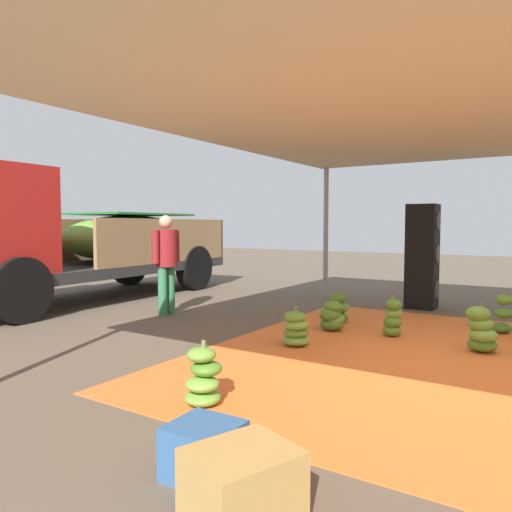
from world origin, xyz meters
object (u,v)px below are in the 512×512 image
object	(u,v)px
cargo_truck_main	(75,240)
worker_0	(166,257)
banana_bunch_0	(203,378)
banana_bunch_8	(393,319)
crate_1	(204,451)
banana_bunch_9	(481,331)
speaker_stack	(422,256)
banana_bunch_2	(296,330)
banana_bunch_5	(338,309)
banana_bunch_11	(503,315)
crate_0	(242,487)
banana_bunch_1	(332,316)

from	to	relation	value
cargo_truck_main	worker_0	xyz separation A→B (m)	(-0.09, -2.45, -0.23)
banana_bunch_0	banana_bunch_8	xyz separation A→B (m)	(3.23, -0.58, 0.01)
cargo_truck_main	crate_1	distance (m)	7.32
banana_bunch_9	worker_0	distance (m)	4.76
cargo_truck_main	speaker_stack	distance (m)	6.48
banana_bunch_2	banana_bunch_5	xyz separation A→B (m)	(1.60, 0.12, 0.01)
banana_bunch_0	banana_bunch_8	size ratio (longest dim) A/B	0.98
banana_bunch_5	banana_bunch_11	distance (m)	2.23
banana_bunch_8	speaker_stack	size ratio (longest dim) A/B	0.29
banana_bunch_8	crate_0	bearing A→B (deg)	-172.64
banana_bunch_5	worker_0	world-z (taller)	worker_0
banana_bunch_9	crate_1	bearing A→B (deg)	166.01
crate_1	crate_0	bearing A→B (deg)	-119.38
banana_bunch_9	speaker_stack	distance (m)	3.10
banana_bunch_0	worker_0	world-z (taller)	worker_0
banana_bunch_5	banana_bunch_9	world-z (taller)	banana_bunch_9
banana_bunch_9	banana_bunch_11	bearing A→B (deg)	-4.90
banana_bunch_9	banana_bunch_11	world-z (taller)	banana_bunch_11
banana_bunch_2	speaker_stack	bearing A→B (deg)	-9.70
banana_bunch_0	banana_bunch_9	xyz separation A→B (m)	(3.00, -1.67, 0.03)
banana_bunch_5	crate_1	distance (m)	4.72
banana_bunch_1	speaker_stack	world-z (taller)	speaker_stack
banana_bunch_9	banana_bunch_2	bearing A→B (deg)	114.41
banana_bunch_8	crate_0	distance (m)	4.38
banana_bunch_0	banana_bunch_1	bearing A→B (deg)	4.50
banana_bunch_0	worker_0	xyz separation A→B (m)	(2.81, 3.03, 0.73)
banana_bunch_5	banana_bunch_8	bearing A→B (deg)	-116.71
banana_bunch_5	banana_bunch_9	distance (m)	2.19
banana_bunch_8	banana_bunch_11	xyz separation A→B (m)	(1.01, -1.20, 0.01)
banana_bunch_0	banana_bunch_2	distance (m)	2.14
banana_bunch_5	banana_bunch_11	world-z (taller)	banana_bunch_11
banana_bunch_9	banana_bunch_1	bearing A→B (deg)	85.88
banana_bunch_0	banana_bunch_1	distance (m)	3.15
banana_bunch_1	cargo_truck_main	xyz separation A→B (m)	(-0.24, 5.24, 0.98)
banana_bunch_11	crate_0	world-z (taller)	banana_bunch_11
banana_bunch_8	speaker_stack	xyz separation A→B (m)	(2.49, 0.23, 0.68)
banana_bunch_0	worker_0	bearing A→B (deg)	47.21
banana_bunch_11	crate_1	world-z (taller)	banana_bunch_11
banana_bunch_11	speaker_stack	bearing A→B (deg)	44.12
banana_bunch_1	cargo_truck_main	bearing A→B (deg)	92.61
banana_bunch_1	banana_bunch_5	distance (m)	0.60
banana_bunch_9	cargo_truck_main	world-z (taller)	cargo_truck_main
banana_bunch_5	banana_bunch_1	bearing A→B (deg)	-165.64
banana_bunch_11	speaker_stack	distance (m)	2.16
banana_bunch_8	banana_bunch_11	bearing A→B (deg)	-49.75
banana_bunch_9	worker_0	size ratio (longest dim) A/B	0.35
worker_0	crate_1	world-z (taller)	worker_0
banana_bunch_5	banana_bunch_11	bearing A→B (deg)	-76.42
banana_bunch_1	banana_bunch_8	bearing A→B (deg)	-83.61
banana_bunch_9	crate_0	size ratio (longest dim) A/B	1.11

